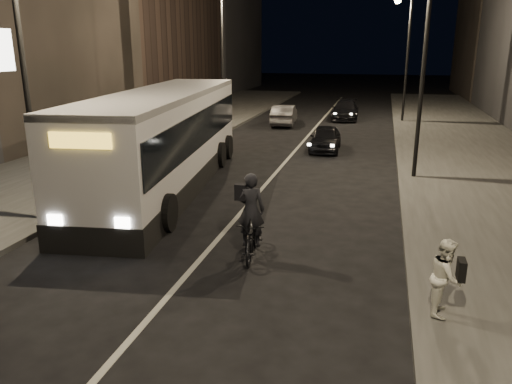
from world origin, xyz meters
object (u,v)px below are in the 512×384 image
Objects in this scene: streetlight_left_far at (226,43)px; car_mid at (284,115)px; cyclist_on_bicycle at (252,230)px; streetlight_right_far at (404,43)px; pedestrian_woman at (446,277)px; car_far at (345,110)px; car_near at (325,138)px; streetlight_left_near at (28,39)px; streetlight_right_mid at (418,41)px; city_bus at (165,136)px.

streetlight_left_far reaches higher than car_mid.
cyclist_on_bicycle is at bearing 93.87° from car_mid.
streetlight_right_far is at bearing -163.20° from car_mid.
streetlight_left_far is at bearing 35.82° from pedestrian_woman.
car_mid is at bearing -136.69° from car_far.
car_near is at bearing -35.89° from streetlight_left_far.
streetlight_right_far is 26.26m from streetlight_left_near.
streetlight_right_mid is at bearing 115.13° from car_mid.
streetlight_right_far is at bearing 8.86° from pedestrian_woman.
streetlight_right_mid is at bearing 58.27° from cyclist_on_bicycle.
car_mid is (3.11, 20.96, -4.68)m from streetlight_left_near.
streetlight_right_mid and streetlight_right_far have the same top height.
streetlight_right_far reaches higher than cyclist_on_bicycle.
streetlight_right_far is 0.60× the size of city_bus.
streetlight_right_mid is at bearing 36.88° from streetlight_left_near.
streetlight_left_near is 15.48m from car_near.
streetlight_right_far and streetlight_left_near have the same top height.
streetlight_left_far is at bearing 136.84° from streetlight_right_mid.
pedestrian_woman is (9.20, -7.72, -1.03)m from city_bus.
city_bus is (1.73, -13.25, -3.40)m from streetlight_left_far.
streetlight_left_far is (0.00, 18.00, 0.00)m from streetlight_left_near.
pedestrian_woman is at bearing -62.47° from streetlight_left_far.
streetlight_left_far is 5.30× the size of pedestrian_woman.
cyclist_on_bicycle is at bearing -70.88° from streetlight_left_far.
streetlight_right_far is 1.78× the size of car_far.
car_near is at bearing 81.89° from cyclist_on_bicycle.
streetlight_left_far reaches higher than cyclist_on_bicycle.
streetlight_left_far is 1.78× the size of car_far.
car_far is (-3.75, 0.75, -4.70)m from streetlight_right_far.
streetlight_left_far reaches higher than city_bus.
streetlight_right_mid is 10.10m from city_bus.
streetlight_right_mid is 3.61× the size of cyclist_on_bicycle.
streetlight_right_far is at bearing 90.00° from streetlight_right_mid.
car_mid reaches higher than car_near.
streetlight_right_far is 2.21× the size of car_near.
city_bus is 6.03× the size of cyclist_on_bicycle.
car_far is at bearing 102.61° from streetlight_right_mid.
car_far is (3.81, 3.79, -0.02)m from car_mid.
car_far is at bearing 168.64° from streetlight_right_far.
streetlight_left_far is at bearing -137.25° from car_far.
streetlight_left_far is 3.61× the size of cyclist_on_bicycle.
pedestrian_woman reaches higher than car_far.
cyclist_on_bicycle is 0.49× the size of car_far.
cyclist_on_bicycle is 0.54× the size of car_mid.
streetlight_right_mid is 7.94m from car_near.
city_bus reaches higher than cyclist_on_bicycle.
city_bus is 7.57m from cyclist_on_bicycle.
streetlight_left_far is at bearing 90.35° from city_bus.
streetlight_left_near is 3.61× the size of cyclist_on_bicycle.
streetlight_right_mid is at bearing -43.16° from streetlight_left_far.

